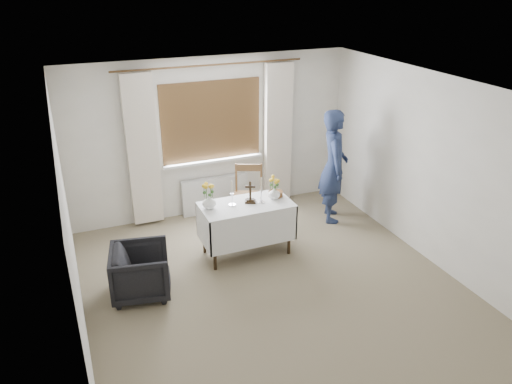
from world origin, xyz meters
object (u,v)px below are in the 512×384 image
(armchair, at_px, (141,272))
(flower_vase_left, at_px, (209,202))
(wooden_chair, at_px, (248,198))
(flower_vase_right, at_px, (274,193))
(person, at_px, (334,166))
(altar_table, at_px, (246,229))
(wooden_cross, at_px, (250,192))

(armchair, height_order, flower_vase_left, flower_vase_left)
(wooden_chair, xyz_separation_m, flower_vase_right, (0.11, -0.71, 0.36))
(wooden_chair, height_order, armchair, wooden_chair)
(person, distance_m, flower_vase_left, 2.19)
(flower_vase_right, bearing_deg, armchair, -167.52)
(person, height_order, flower_vase_right, person)
(altar_table, bearing_deg, flower_vase_left, 173.06)
(armchair, distance_m, person, 3.35)
(wooden_cross, bearing_deg, wooden_chair, 94.94)
(person, xyz_separation_m, flower_vase_right, (-1.22, -0.49, -0.04))
(altar_table, distance_m, wooden_cross, 0.54)
(wooden_chair, bearing_deg, flower_vase_left, -116.65)
(armchair, bearing_deg, person, -63.17)
(altar_table, xyz_separation_m, flower_vase_left, (-0.50, 0.06, 0.48))
(altar_table, bearing_deg, wooden_cross, 19.15)
(flower_vase_left, bearing_deg, flower_vase_right, -2.82)
(armchair, relative_size, person, 0.39)
(wooden_cross, xyz_separation_m, flower_vase_left, (-0.57, 0.04, -0.06))
(wooden_chair, xyz_separation_m, person, (1.33, -0.23, 0.41))
(wooden_chair, distance_m, flower_vase_left, 1.12)
(flower_vase_left, height_order, flower_vase_right, flower_vase_left)
(altar_table, bearing_deg, armchair, -164.78)
(wooden_chair, xyz_separation_m, armchair, (-1.85, -1.15, -0.17))
(altar_table, bearing_deg, flower_vase_right, 2.10)
(person, xyz_separation_m, wooden_cross, (-1.57, -0.48, 0.03))
(altar_table, xyz_separation_m, armchair, (-1.53, -0.42, -0.07))
(wooden_chair, xyz_separation_m, wooden_cross, (-0.24, -0.71, 0.43))
(flower_vase_right, bearing_deg, flower_vase_left, 177.18)
(wooden_chair, distance_m, person, 1.40)
(armchair, distance_m, flower_vase_left, 1.26)
(wooden_chair, relative_size, flower_vase_left, 5.06)
(armchair, relative_size, flower_vase_right, 4.10)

